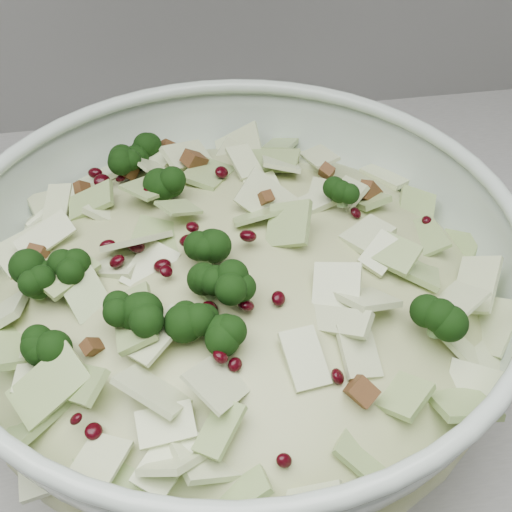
{
  "coord_description": "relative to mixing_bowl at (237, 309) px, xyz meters",
  "views": [
    {
      "loc": [
        -0.38,
        1.27,
        1.34
      ],
      "look_at": [
        -0.33,
        1.62,
        1.01
      ],
      "focal_mm": 50.0,
      "sensor_mm": 36.0,
      "label": 1
    }
  ],
  "objects": [
    {
      "name": "counter",
      "position": [
        0.34,
        0.1,
        -0.53
      ],
      "size": [
        3.6,
        0.6,
        0.9
      ],
      "primitive_type": "cube",
      "color": "#AEAEA9",
      "rests_on": "floor"
    },
    {
      "name": "salad",
      "position": [
        0.0,
        -0.0,
        0.02
      ],
      "size": [
        0.49,
        0.49,
        0.15
      ],
      "rotation": [
        0.0,
        0.0,
        0.63
      ],
      "color": "#C5C889",
      "rests_on": "mixing_bowl"
    },
    {
      "name": "mixing_bowl",
      "position": [
        0.0,
        0.0,
        0.0
      ],
      "size": [
        0.49,
        0.49,
        0.15
      ],
      "rotation": [
        0.0,
        0.0,
        0.4
      ],
      "color": "silver",
      "rests_on": "counter"
    }
  ]
}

